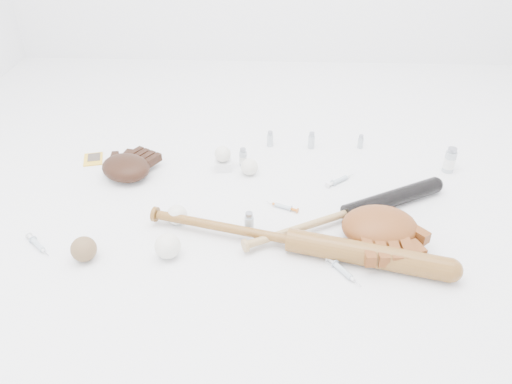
{
  "coord_description": "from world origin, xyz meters",
  "views": [
    {
      "loc": [
        0.03,
        -1.4,
        1.01
      ],
      "look_at": [
        -0.03,
        0.01,
        0.06
      ],
      "focal_mm": 35.0,
      "sensor_mm": 36.0,
      "label": 1
    }
  ],
  "objects_px": {
    "bat_dark": "(347,213)",
    "pedestal": "(223,165)",
    "bat_wood": "(291,240)",
    "glove_dark": "(126,167)"
  },
  "relations": [
    {
      "from": "bat_dark",
      "to": "pedestal",
      "type": "height_order",
      "value": "bat_dark"
    },
    {
      "from": "glove_dark",
      "to": "pedestal",
      "type": "distance_m",
      "value": 0.37
    },
    {
      "from": "bat_wood",
      "to": "pedestal",
      "type": "xyz_separation_m",
      "value": [
        -0.26,
        0.47,
        -0.02
      ]
    },
    {
      "from": "bat_wood",
      "to": "glove_dark",
      "type": "xyz_separation_m",
      "value": [
        -0.62,
        0.39,
        0.01
      ]
    },
    {
      "from": "bat_dark",
      "to": "glove_dark",
      "type": "xyz_separation_m",
      "value": [
        -0.81,
        0.24,
        0.01
      ]
    },
    {
      "from": "bat_dark",
      "to": "pedestal",
      "type": "distance_m",
      "value": 0.54
    },
    {
      "from": "bat_dark",
      "to": "bat_wood",
      "type": "height_order",
      "value": "bat_wood"
    },
    {
      "from": "bat_dark",
      "to": "bat_wood",
      "type": "distance_m",
      "value": 0.25
    },
    {
      "from": "bat_wood",
      "to": "glove_dark",
      "type": "bearing_deg",
      "value": 161.61
    },
    {
      "from": "bat_dark",
      "to": "glove_dark",
      "type": "bearing_deg",
      "value": 134.52
    }
  ]
}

